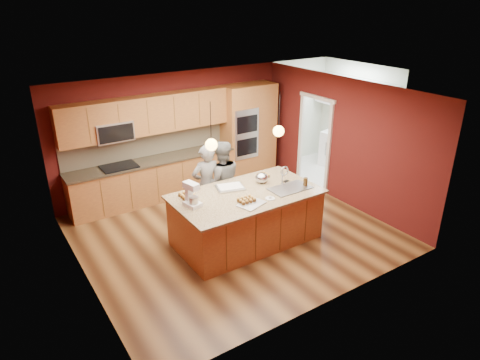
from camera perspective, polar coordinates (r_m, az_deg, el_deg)
floor at (r=8.31m, az=-0.96°, el=-6.96°), size 5.50×5.50×0.00m
ceiling at (r=7.33m, az=-1.10°, el=11.58°), size 5.50×5.50×0.00m
wall_back at (r=9.81m, az=-8.90°, el=6.21°), size 5.50×0.00×5.50m
wall_front at (r=5.96m, az=12.02°, el=-5.75°), size 5.50×0.00×5.50m
wall_left at (r=6.79m, az=-21.05°, el=-3.09°), size 0.00×5.00×5.00m
wall_right at (r=9.39m, az=13.36°, el=5.07°), size 0.00×5.00×5.00m
cabinet_run at (r=9.46m, az=-11.85°, el=2.99°), size 3.74×0.64×2.30m
oven_column at (r=10.48m, az=1.11°, el=6.46°), size 1.30×0.62×2.30m
doorway_trim at (r=10.00m, az=9.85°, el=4.68°), size 0.08×1.11×2.20m
laundry_room at (r=11.17m, az=15.01°, el=10.98°), size 2.60×2.70×2.70m
pendant_left at (r=6.89m, az=-3.85°, el=4.75°), size 0.20×0.20×0.80m
pendant_right at (r=7.62m, az=5.16°, el=6.54°), size 0.20×0.20×0.80m
island at (r=7.83m, az=0.92°, el=-4.89°), size 2.62×1.47×1.34m
person_left at (r=8.31m, az=-4.48°, el=-0.69°), size 0.63×0.44×1.64m
person_right at (r=8.46m, az=-2.47°, el=-0.15°), size 0.95×0.83×1.65m
stand_mixer at (r=7.14m, az=-6.44°, el=-2.13°), size 0.27×0.34×0.41m
sheet_cake at (r=7.79m, az=-1.32°, el=-0.98°), size 0.58×0.49×0.05m
cooling_rack at (r=7.21m, az=1.54°, el=-3.20°), size 0.53×0.44×0.02m
mixing_bowl at (r=8.01m, az=2.91°, el=0.29°), size 0.24×0.24×0.21m
plate at (r=7.42m, az=4.04°, el=-2.47°), size 0.17×0.17×0.01m
tumbler at (r=7.97m, az=8.72°, el=-0.25°), size 0.08×0.08×0.16m
phone at (r=8.13m, az=6.15°, el=-0.15°), size 0.14×0.10×0.01m
cupcakes_left at (r=7.48m, az=-7.00°, el=-2.10°), size 0.26×0.34×0.08m
cupcakes_rack at (r=7.26m, az=0.88°, el=-2.61°), size 0.31×0.23×0.07m
cupcakes_right at (r=8.32m, az=3.28°, el=0.70°), size 0.15×0.23×0.07m
washer at (r=11.27m, az=14.83°, el=3.23°), size 0.72×0.73×0.93m
dryer at (r=11.68m, az=12.40°, el=4.14°), size 0.70×0.71×0.92m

